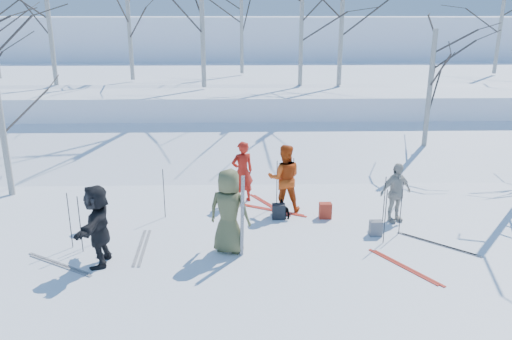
{
  "coord_description": "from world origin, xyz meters",
  "views": [
    {
      "loc": [
        -0.32,
        -10.87,
        5.16
      ],
      "look_at": [
        0.0,
        1.5,
        1.3
      ],
      "focal_mm": 35.0,
      "sensor_mm": 36.0,
      "label": 1
    }
  ],
  "objects_px": {
    "skier_olive_center": "(229,211)",
    "backpack_grey": "(376,228)",
    "dog": "(285,210)",
    "skier_redor_behind": "(284,178)",
    "skier_cream_east": "(396,193)",
    "skier_red_seated": "(97,210)",
    "backpack_red": "(325,211)",
    "skier_red_north": "(242,172)",
    "backpack_dark": "(279,211)",
    "skier_grey_west": "(98,225)"
  },
  "relations": [
    {
      "from": "skier_red_north",
      "to": "skier_redor_behind",
      "type": "distance_m",
      "value": 1.36
    },
    {
      "from": "dog",
      "to": "skier_red_seated",
      "type": "bearing_deg",
      "value": -26.22
    },
    {
      "from": "skier_red_north",
      "to": "skier_red_seated",
      "type": "bearing_deg",
      "value": 4.89
    },
    {
      "from": "skier_redor_behind",
      "to": "skier_red_seated",
      "type": "relative_size",
      "value": 2.0
    },
    {
      "from": "skier_redor_behind",
      "to": "backpack_grey",
      "type": "xyz_separation_m",
      "value": [
        2.11,
        -1.71,
        -0.74
      ]
    },
    {
      "from": "skier_redor_behind",
      "to": "skier_olive_center",
      "type": "bearing_deg",
      "value": 60.75
    },
    {
      "from": "skier_redor_behind",
      "to": "dog",
      "type": "relative_size",
      "value": 3.59
    },
    {
      "from": "skier_red_north",
      "to": "skier_redor_behind",
      "type": "xyz_separation_m",
      "value": [
        1.14,
        -0.74,
        0.04
      ]
    },
    {
      "from": "skier_olive_center",
      "to": "skier_red_seated",
      "type": "relative_size",
      "value": 2.09
    },
    {
      "from": "skier_red_seated",
      "to": "backpack_red",
      "type": "bearing_deg",
      "value": -99.41
    },
    {
      "from": "skier_redor_behind",
      "to": "skier_cream_east",
      "type": "xyz_separation_m",
      "value": [
        2.8,
        -0.83,
        -0.14
      ]
    },
    {
      "from": "skier_grey_west",
      "to": "backpack_red",
      "type": "height_order",
      "value": "skier_grey_west"
    },
    {
      "from": "skier_grey_west",
      "to": "backpack_dark",
      "type": "bearing_deg",
      "value": 120.92
    },
    {
      "from": "backpack_red",
      "to": "backpack_dark",
      "type": "height_order",
      "value": "backpack_red"
    },
    {
      "from": "skier_olive_center",
      "to": "backpack_grey",
      "type": "xyz_separation_m",
      "value": [
        3.54,
        0.74,
        -0.78
      ]
    },
    {
      "from": "backpack_grey",
      "to": "skier_grey_west",
      "type": "bearing_deg",
      "value": -168.66
    },
    {
      "from": "skier_red_north",
      "to": "dog",
      "type": "height_order",
      "value": "skier_red_north"
    },
    {
      "from": "skier_redor_behind",
      "to": "skier_red_seated",
      "type": "distance_m",
      "value": 4.93
    },
    {
      "from": "skier_red_seated",
      "to": "skier_olive_center",
      "type": "bearing_deg",
      "value": -126.61
    },
    {
      "from": "skier_red_north",
      "to": "backpack_dark",
      "type": "relative_size",
      "value": 4.44
    },
    {
      "from": "skier_cream_east",
      "to": "skier_red_seated",
      "type": "bearing_deg",
      "value": 159.83
    },
    {
      "from": "skier_olive_center",
      "to": "backpack_red",
      "type": "relative_size",
      "value": 4.63
    },
    {
      "from": "skier_redor_behind",
      "to": "dog",
      "type": "height_order",
      "value": "skier_redor_behind"
    },
    {
      "from": "skier_olive_center",
      "to": "skier_redor_behind",
      "type": "distance_m",
      "value": 2.84
    },
    {
      "from": "backpack_red",
      "to": "backpack_grey",
      "type": "distance_m",
      "value": 1.54
    },
    {
      "from": "backpack_red",
      "to": "backpack_dark",
      "type": "xyz_separation_m",
      "value": [
        -1.24,
        -0.0,
        -0.01
      ]
    },
    {
      "from": "skier_cream_east",
      "to": "backpack_red",
      "type": "bearing_deg",
      "value": 150.44
    },
    {
      "from": "skier_cream_east",
      "to": "backpack_dark",
      "type": "distance_m",
      "value": 3.06
    },
    {
      "from": "skier_red_north",
      "to": "backpack_red",
      "type": "distance_m",
      "value": 2.65
    },
    {
      "from": "skier_red_north",
      "to": "skier_cream_east",
      "type": "distance_m",
      "value": 4.24
    },
    {
      "from": "skier_olive_center",
      "to": "backpack_grey",
      "type": "distance_m",
      "value": 3.7
    },
    {
      "from": "dog",
      "to": "backpack_red",
      "type": "relative_size",
      "value": 1.24
    },
    {
      "from": "backpack_red",
      "to": "skier_red_north",
      "type": "bearing_deg",
      "value": 148.8
    },
    {
      "from": "skier_redor_behind",
      "to": "skier_cream_east",
      "type": "distance_m",
      "value": 2.93
    },
    {
      "from": "skier_olive_center",
      "to": "dog",
      "type": "distance_m",
      "value": 2.53
    },
    {
      "from": "skier_red_north",
      "to": "backpack_dark",
      "type": "bearing_deg",
      "value": 104.62
    },
    {
      "from": "skier_redor_behind",
      "to": "dog",
      "type": "bearing_deg",
      "value": 90.14
    },
    {
      "from": "skier_grey_west",
      "to": "skier_redor_behind",
      "type": "bearing_deg",
      "value": 125.5
    },
    {
      "from": "backpack_dark",
      "to": "backpack_grey",
      "type": "bearing_deg",
      "value": -26.03
    },
    {
      "from": "skier_olive_center",
      "to": "backpack_red",
      "type": "height_order",
      "value": "skier_olive_center"
    },
    {
      "from": "skier_red_seated",
      "to": "dog",
      "type": "relative_size",
      "value": 1.79
    },
    {
      "from": "dog",
      "to": "skier_red_north",
      "type": "bearing_deg",
      "value": -80.31
    },
    {
      "from": "skier_red_seated",
      "to": "skier_red_north",
      "type": "bearing_deg",
      "value": -77.91
    },
    {
      "from": "skier_olive_center",
      "to": "backpack_dark",
      "type": "height_order",
      "value": "skier_olive_center"
    },
    {
      "from": "skier_grey_west",
      "to": "skier_red_north",
      "type": "bearing_deg",
      "value": 140.66
    },
    {
      "from": "skier_grey_west",
      "to": "backpack_dark",
      "type": "distance_m",
      "value": 4.73
    },
    {
      "from": "skier_olive_center",
      "to": "skier_grey_west",
      "type": "distance_m",
      "value": 2.82
    },
    {
      "from": "skier_cream_east",
      "to": "backpack_grey",
      "type": "relative_size",
      "value": 4.14
    },
    {
      "from": "skier_red_north",
      "to": "backpack_red",
      "type": "xyz_separation_m",
      "value": [
        2.19,
        -1.32,
        -0.68
      ]
    },
    {
      "from": "dog",
      "to": "backpack_dark",
      "type": "xyz_separation_m",
      "value": [
        -0.18,
        -0.09,
        -0.02
      ]
    }
  ]
}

